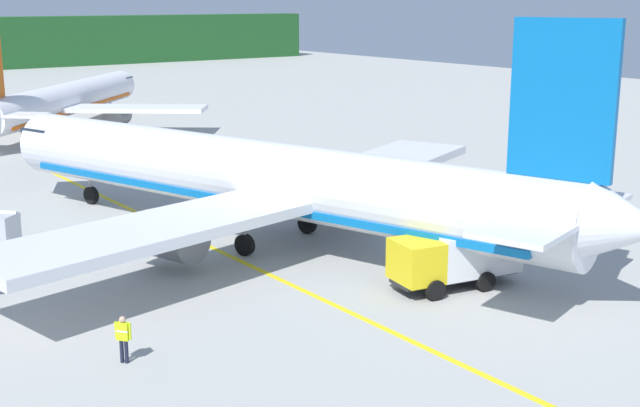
{
  "coord_description": "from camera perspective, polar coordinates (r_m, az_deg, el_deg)",
  "views": [
    {
      "loc": [
        -3.02,
        -21.55,
        12.63
      ],
      "look_at": [
        19.45,
        9.21,
        3.45
      ],
      "focal_mm": 47.84,
      "sensor_mm": 36.0,
      "label": 1
    }
  ],
  "objects": [
    {
      "name": "cargo_container_near",
      "position": [
        47.05,
        -20.64,
        -1.76
      ],
      "size": [
        2.54,
        2.54,
        1.94
      ],
      "color": "#333338",
      "rests_on": "ground"
    },
    {
      "name": "apron_guide_line",
      "position": [
        40.65,
        -3.82,
        -4.57
      ],
      "size": [
        0.3,
        60.0,
        0.01
      ],
      "primitive_type": "cube",
      "color": "yellow",
      "rests_on": "ground"
    },
    {
      "name": "crew_marshaller",
      "position": [
        31.24,
        -13.03,
        -8.59
      ],
      "size": [
        0.47,
        0.5,
        1.75
      ],
      "color": "#191E33",
      "rests_on": "ground"
    },
    {
      "name": "airliner_foreground",
      "position": [
        44.91,
        -3.83,
        1.65
      ],
      "size": [
        34.06,
        40.73,
        11.9
      ],
      "color": "silver",
      "rests_on": "ground"
    },
    {
      "name": "airliner_mid_apron",
      "position": [
        87.8,
        -16.78,
        6.59
      ],
      "size": [
        26.78,
        27.38,
        10.02
      ],
      "color": "white",
      "rests_on": "ground"
    },
    {
      "name": "service_truck_fuel",
      "position": [
        38.56,
        9.06,
        -3.46
      ],
      "size": [
        6.21,
        3.2,
        2.54
      ],
      "color": "yellow",
      "rests_on": "ground"
    }
  ]
}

